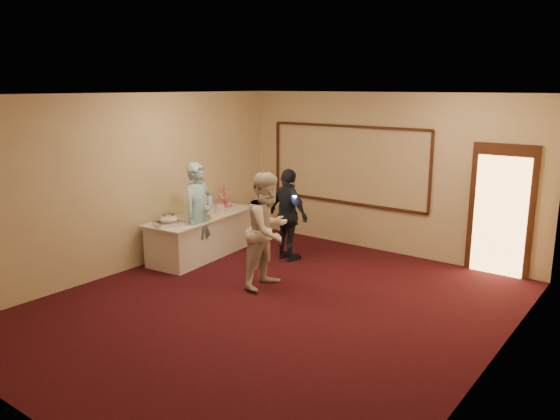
% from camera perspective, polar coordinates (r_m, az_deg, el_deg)
% --- Properties ---
extents(floor, '(7.00, 7.00, 0.00)m').
position_cam_1_polar(floor, '(7.96, -0.96, -10.15)').
color(floor, black).
rests_on(floor, ground).
extents(room_walls, '(6.04, 7.04, 3.02)m').
position_cam_1_polar(room_walls, '(7.41, -1.02, 4.42)').
color(room_walls, beige).
rests_on(room_walls, floor).
extents(wall_molding, '(3.45, 0.04, 1.55)m').
position_cam_1_polar(wall_molding, '(10.77, 7.02, 4.70)').
color(wall_molding, black).
rests_on(wall_molding, room_walls).
extents(doorway, '(1.05, 0.07, 2.20)m').
position_cam_1_polar(doorway, '(9.74, 22.08, -0.13)').
color(doorway, black).
rests_on(doorway, floor).
extents(buffet_table, '(1.14, 2.40, 0.77)m').
position_cam_1_polar(buffet_table, '(10.28, -8.17, -2.63)').
color(buffet_table, silver).
rests_on(buffet_table, floor).
extents(pavlova_tray, '(0.49, 0.57, 0.18)m').
position_cam_1_polar(pavlova_tray, '(9.54, -11.58, -1.11)').
color(pavlova_tray, '#B6B9BD').
rests_on(pavlova_tray, buffet_table).
extents(cupcake_stand, '(0.32, 0.32, 0.47)m').
position_cam_1_polar(cupcake_stand, '(10.90, -5.85, 1.30)').
color(cupcake_stand, '#EE448B').
rests_on(cupcake_stand, buffet_table).
extents(plate_stack_a, '(0.19, 0.19, 0.15)m').
position_cam_1_polar(plate_stack_a, '(10.17, -8.03, -0.12)').
color(plate_stack_a, white).
rests_on(plate_stack_a, buffet_table).
extents(plate_stack_b, '(0.19, 0.19, 0.16)m').
position_cam_1_polar(plate_stack_b, '(10.29, -6.33, 0.08)').
color(plate_stack_b, white).
rests_on(plate_stack_b, buffet_table).
extents(tart, '(0.31, 0.31, 0.06)m').
position_cam_1_polar(tart, '(9.89, -8.14, -0.79)').
color(tart, white).
rests_on(tart, buffet_table).
extents(man, '(0.46, 0.68, 1.82)m').
position_cam_1_polar(man, '(9.67, -8.46, -0.42)').
color(man, '#91CAE9').
rests_on(man, floor).
extents(woman, '(0.72, 0.91, 1.83)m').
position_cam_1_polar(woman, '(8.49, -1.26, -2.14)').
color(woman, beige).
rests_on(woman, floor).
extents(guest, '(1.05, 0.65, 1.67)m').
position_cam_1_polar(guest, '(9.82, 0.90, -0.52)').
color(guest, black).
rests_on(guest, floor).
extents(camera_flash, '(0.08, 0.05, 0.05)m').
position_cam_1_polar(camera_flash, '(9.54, 1.51, 1.34)').
color(camera_flash, white).
rests_on(camera_flash, guest).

